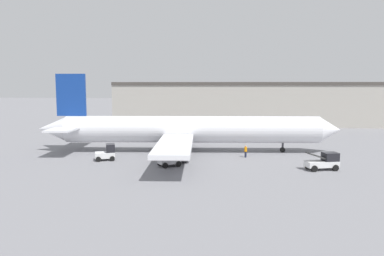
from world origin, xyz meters
TOP-DOWN VIEW (x-y plane):
  - ground_plane at (0.00, 0.00)m, footprint 400.00×400.00m
  - terminal_building at (9.90, 40.70)m, footprint 62.85×18.32m
  - airplane at (-0.98, -0.07)m, footprint 42.59×34.87m
  - ground_crew_worker at (7.35, -3.33)m, footprint 0.35×0.35m
  - baggage_tug at (-1.55, -9.48)m, footprint 2.91×2.72m
  - belt_loader_truck at (15.73, -9.70)m, footprint 3.82×2.54m
  - pushback_tug at (-10.11, -6.79)m, footprint 2.79×2.51m

SIDE VIEW (x-z plane):
  - ground_plane at x=0.00m, z-range 0.00..0.00m
  - ground_crew_worker at x=7.35m, z-range 0.05..1.66m
  - pushback_tug at x=-10.11m, z-range -0.10..1.93m
  - belt_loader_truck at x=15.73m, z-range -0.07..1.96m
  - baggage_tug at x=-1.55m, z-range -0.14..2.21m
  - airplane at x=-0.98m, z-range -2.35..8.60m
  - terminal_building at x=9.90m, z-range 0.01..10.00m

